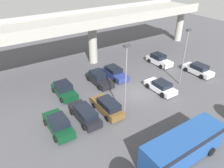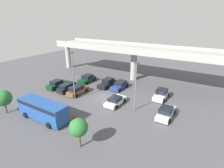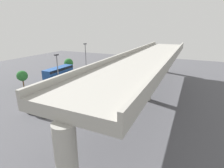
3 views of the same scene
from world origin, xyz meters
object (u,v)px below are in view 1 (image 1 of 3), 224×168
Objects in this scene: traffic_cone at (185,125)px; lamp_post_near_aisle at (185,53)px; parked_car_0 at (58,124)px; parked_car_5 at (161,87)px; parked_car_8 at (85,114)px; parked_car_4 at (115,73)px; parked_car_7 at (198,69)px; shuttle_bus at (184,145)px; parked_car_1 at (64,90)px; parked_car_2 at (108,106)px; lamp_post_mid_lot at (126,79)px; parked_car_3 at (99,78)px; parked_car_6 at (159,60)px.

lamp_post_near_aisle is at bearing 44.72° from traffic_cone.
lamp_post_near_aisle is (17.64, -0.30, 3.81)m from parked_car_0.
parked_car_8 is (-11.08, 0.22, 0.09)m from parked_car_5.
parked_car_7 reaches higher than parked_car_4.
parked_car_4 is 1.01× the size of parked_car_7.
shuttle_bus is (4.53, -9.45, 0.86)m from parked_car_8.
parked_car_2 reaches higher than parked_car_1.
traffic_cone is (5.23, -6.66, -0.48)m from parked_car_2.
parked_car_4 is at bearing 93.40° from parked_car_1.
lamp_post_mid_lot is (1.01, -1.86, 4.12)m from parked_car_2.
shuttle_bus is at bearing -137.96° from lamp_post_near_aisle.
parked_car_0 is 3.01m from parked_car_8.
parked_car_5 is (8.34, 0.06, -0.14)m from parked_car_2.
parked_car_0 is 12.08m from shuttle_bus.
parked_car_2 reaches higher than parked_car_0.
parked_car_1 is 5.31m from parked_car_3.
parked_car_5 is at bearing 177.97° from lamp_post_near_aisle.
parked_car_7 is 0.57× the size of shuttle_bus.
lamp_post_near_aisle reaches higher than traffic_cone.
parked_car_7 is 19.36m from parked_car_8.
parked_car_6 is 19.89m from shuttle_bus.
parked_car_0 reaches higher than parked_car_7.
parked_car_1 is at bearing -89.39° from parked_car_6.
parked_car_1 is 15.08m from traffic_cone.
parked_car_5 is 8.30m from parked_car_7.
parked_car_3 is 11.86m from lamp_post_near_aisle.
parked_car_1 is 6.74m from parked_car_2.
parked_car_4 is at bearing 62.28° from lamp_post_mid_lot.
lamp_post_mid_lot reaches higher than parked_car_7.
parked_car_7 is 6.59× the size of traffic_cone.
parked_car_7 is (2.46, -5.84, -0.04)m from parked_car_6.
lamp_post_near_aisle is at bearing 9.37° from lamp_post_mid_lot.
lamp_post_mid_lot is (6.76, -2.09, 4.17)m from parked_car_0.
lamp_post_near_aisle reaches higher than parked_car_8.
parked_car_5 is (5.68, -6.27, -0.09)m from parked_car_3.
parked_car_4 is at bearing 61.09° from parked_car_7.
lamp_post_mid_lot reaches higher than parked_car_6.
parked_car_1 is 16.02m from shuttle_bus.
shuttle_bus is (1.79, -9.17, 0.80)m from parked_car_2.
parked_car_2 is 1.04× the size of parked_car_5.
shuttle_bus is 0.95× the size of lamp_post_mid_lot.
parked_car_3 is at bearing -41.74° from parked_car_8.
parked_car_2 is (5.75, -0.23, 0.05)m from parked_car_0.
parked_car_0 is at bearing -72.85° from parked_car_6.
parked_car_3 is at bearing -82.93° from parked_car_4.
lamp_post_near_aisle is (14.53, -6.26, 3.82)m from parked_car_1.
parked_car_0 is 1.04× the size of parked_car_5.
parked_car_6 is at bearing 87.99° from parked_car_4.
traffic_cone is (10.98, -6.89, -0.43)m from parked_car_0.
parked_car_8 is at bearing 84.24° from parked_car_2.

